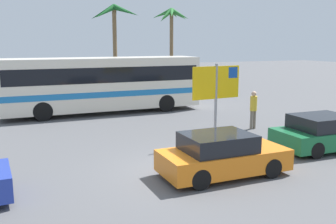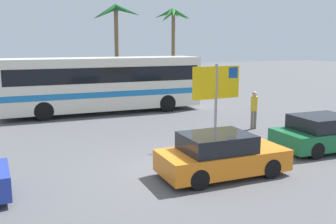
{
  "view_description": "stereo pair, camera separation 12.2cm",
  "coord_description": "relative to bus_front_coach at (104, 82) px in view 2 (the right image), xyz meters",
  "views": [
    {
      "loc": [
        -5.06,
        -10.39,
        4.0
      ],
      "look_at": [
        0.8,
        3.26,
        1.3
      ],
      "focal_mm": 40.67,
      "sensor_mm": 36.0,
      "label": 1
    },
    {
      "loc": [
        -4.95,
        -10.44,
        4.0
      ],
      "look_at": [
        0.8,
        3.26,
        1.3
      ],
      "focal_mm": 40.67,
      "sensor_mm": 36.0,
      "label": 2
    }
  ],
  "objects": [
    {
      "name": "ground",
      "position": [
        -0.1,
        -11.15,
        -1.78
      ],
      "size": [
        120.0,
        120.0,
        0.0
      ],
      "primitive_type": "plane",
      "color": "#565659"
    },
    {
      "name": "bus_front_coach",
      "position": [
        0.0,
        0.0,
        0.0
      ],
      "size": [
        11.21,
        2.58,
        3.17
      ],
      "color": "silver",
      "rests_on": "ground"
    },
    {
      "name": "ferry_sign",
      "position": [
        2.62,
        -8.41,
        0.54
      ],
      "size": [
        2.2,
        0.25,
        3.2
      ],
      "rotation": [
        0.0,
        0.0,
        0.08
      ],
      "color": "gray",
      "rests_on": "ground"
    },
    {
      "name": "car_green",
      "position": [
        5.88,
        -10.98,
        -1.15
      ],
      "size": [
        4.02,
        1.97,
        1.32
      ],
      "rotation": [
        0.0,
        0.0,
        -0.03
      ],
      "color": "#196638",
      "rests_on": "ground"
    },
    {
      "name": "car_orange",
      "position": [
        0.75,
        -11.96,
        -1.15
      ],
      "size": [
        3.92,
        1.76,
        1.32
      ],
      "rotation": [
        0.0,
        0.0,
        -0.0
      ],
      "color": "orange",
      "rests_on": "ground"
    },
    {
      "name": "pedestrian_by_bus",
      "position": [
        5.46,
        -6.99,
        -0.72
      ],
      "size": [
        0.32,
        0.32,
        1.79
      ],
      "rotation": [
        0.0,
        0.0,
        1.62
      ],
      "color": "#706656",
      "rests_on": "ground"
    },
    {
      "name": "palm_tree_seaside",
      "position": [
        8.73,
        10.04,
        3.99
      ],
      "size": [
        3.35,
        3.33,
        7.04
      ],
      "color": "brown",
      "rests_on": "ground"
    },
    {
      "name": "palm_tree_inland",
      "position": [
        2.99,
        7.97,
        3.85
      ],
      "size": [
        4.03,
        4.18,
        6.96
      ],
      "color": "brown",
      "rests_on": "ground"
    }
  ]
}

